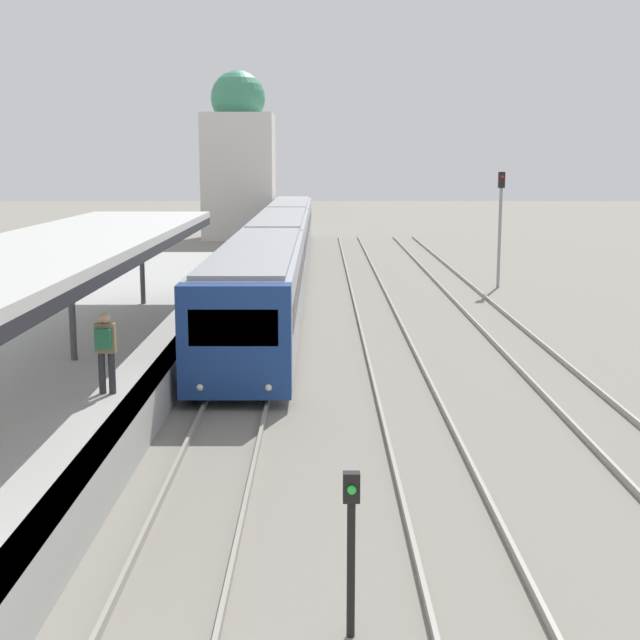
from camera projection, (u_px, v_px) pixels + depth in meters
platform_canopy at (67, 243)px, 20.61m from camera, size 4.00×20.96×2.91m
person_on_platform at (103, 346)px, 17.84m from camera, size 0.40×0.40×1.66m
train_near at (277, 243)px, 43.27m from camera, size 2.61×47.30×3.01m
signal_post_near at (348, 537)px, 10.49m from camera, size 0.20×0.22×2.07m
signal_mast_far at (497, 216)px, 39.51m from camera, size 0.28×0.29×5.14m
distant_domed_building at (236, 161)px, 64.28m from camera, size 5.05×5.05×11.95m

